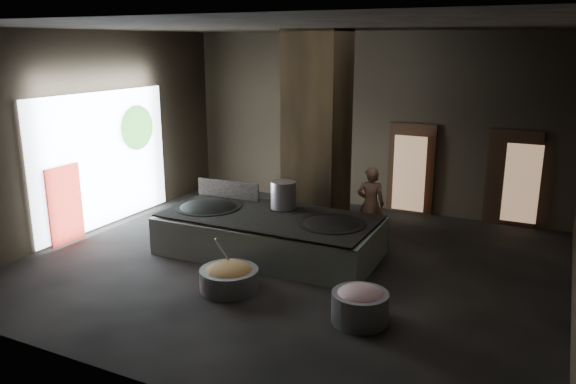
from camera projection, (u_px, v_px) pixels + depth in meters
The scene contains 27 objects.
floor at pixel (291, 265), 11.14m from camera, with size 10.00×9.00×0.10m, color black.
ceiling at pixel (291, 23), 9.96m from camera, with size 10.00×9.00×0.10m, color black.
back_wall at pixel (369, 121), 14.49m from camera, with size 10.00×0.10×4.50m, color black.
front_wall at pixel (122, 215), 6.61m from camera, with size 10.00×0.10×4.50m, color black.
left_wall at pixel (92, 132), 12.72m from camera, with size 0.10×9.00×4.50m, color black.
pillar at pixel (317, 135), 12.32m from camera, with size 1.20×1.20×4.50m, color black.
hearth_platform at pixel (269, 236), 11.50m from camera, with size 4.42×2.11×0.77m, color silver.
platform_cap at pixel (269, 216), 11.39m from camera, with size 4.32×2.07×0.03m, color black.
wok_left at pixel (208, 210), 11.99m from camera, with size 1.39×1.39×0.38m, color black.
wok_left_rim at pixel (208, 207), 11.97m from camera, with size 1.42×1.42×0.05m, color black.
wok_right at pixel (332, 228), 10.87m from camera, with size 1.30×1.30×0.36m, color black.
wok_right_rim at pixel (332, 224), 10.85m from camera, with size 1.33×1.33×0.05m, color black.
stock_pot at pixel (283, 195), 11.77m from camera, with size 0.54×0.54×0.58m, color #AEB0B7.
splash_guard at pixel (228, 189), 12.61m from camera, with size 1.54×0.06×0.38m, color black.
cook at pixel (371, 204), 12.18m from camera, with size 0.60×0.39×1.65m, color #9B684F.
veg_basin at pixel (229, 279), 9.87m from camera, with size 1.04×1.04×0.38m, color gray.
veg_fill at pixel (229, 271), 9.83m from camera, with size 0.85×0.85×0.26m, color olive.
ladle at pixel (226, 256), 9.97m from camera, with size 0.03×0.03×0.82m, color #AEB0B7.
meat_basin at pixel (360, 307), 8.71m from camera, with size 0.89×0.89×0.49m, color gray.
meat_fill at pixel (360, 295), 8.65m from camera, with size 0.74×0.74×0.28m, color #BF727D.
doorway_near at pixel (411, 170), 14.18m from camera, with size 1.18×0.08×2.38m, color black.
doorway_near_glow at pixel (409, 174), 14.02m from camera, with size 0.80×0.04×1.90m, color #8C6647.
doorway_far at pixel (512, 180), 13.15m from camera, with size 1.18×0.08×2.38m, color black.
doorway_far_glow at pixel (522, 184), 13.04m from camera, with size 0.79×0.04×1.86m, color #8C6647.
left_opening at pixel (104, 159), 13.02m from camera, with size 0.04×4.20×3.10m, color white.
pavilion_sliver at pixel (65, 205), 12.06m from camera, with size 0.05×0.90×1.70m, color maroon.
tree_silhouette at pixel (137, 128), 13.77m from camera, with size 0.28×1.10×1.10m, color #194714.
Camera 1 is at (4.57, -9.34, 4.22)m, focal length 35.00 mm.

